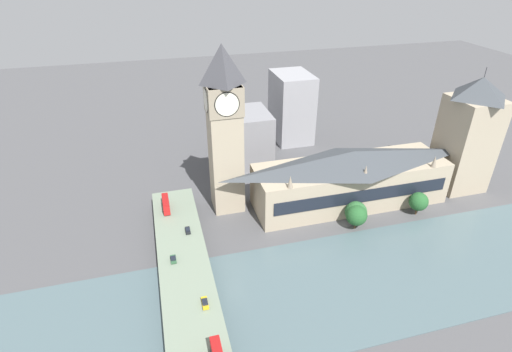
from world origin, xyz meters
TOP-DOWN VIEW (x-y plane):
  - ground_plane at (0.00, 0.00)m, footprint 600.00×600.00m
  - river_water at (-30.17, 0.00)m, footprint 48.34×360.00m
  - parliament_hall at (14.69, -8.00)m, footprint 23.84×82.17m
  - clock_tower at (25.25, 43.30)m, footprint 13.65×13.65m
  - victoria_tower at (14.75, -62.90)m, footprint 19.63×19.63m
  - road_bridge at (-30.17, 65.92)m, footprint 128.69×16.82m
  - double_decker_bus_rear at (20.73, 69.15)m, footprint 10.30×2.55m
  - car_northbound_lead at (-32.32, 61.89)m, footprint 4.71×1.81m
  - car_northbound_mid at (-10.68, 69.17)m, footprint 3.98×1.89m
  - car_southbound_lead at (3.75, 62.63)m, footprint 4.11×1.77m
  - city_block_west at (85.36, -6.31)m, footprint 27.15×19.55m
  - city_block_center at (59.63, 25.84)m, footprint 25.85×21.09m
  - tree_embankment_near at (-3.58, -2.14)m, footprint 8.34×8.34m
  - tree_embankment_mid at (-1.37, -3.04)m, footprint 8.76×8.76m
  - tree_embankment_far at (-1.54, -31.36)m, footprint 7.75×7.75m

SIDE VIEW (x-z plane):
  - ground_plane at x=0.00m, z-range 0.00..0.00m
  - river_water at x=-30.17m, z-range 0.00..0.30m
  - road_bridge at x=-30.17m, z-range 1.80..7.72m
  - tree_embankment_mid at x=-1.37m, z-range 0.86..11.37m
  - tree_embankment_near at x=-3.58m, z-range 1.06..11.54m
  - tree_embankment_far at x=-1.54m, z-range 1.22..11.45m
  - car_northbound_mid at x=-10.68m, z-range 5.91..7.28m
  - car_southbound_lead at x=3.75m, z-range 5.92..7.36m
  - car_northbound_lead at x=-32.32m, z-range 5.91..7.41m
  - double_decker_bus_rear at x=20.73m, z-range 6.16..10.84m
  - parliament_hall at x=14.69m, z-range -0.08..24.49m
  - city_block_center at x=59.63m, z-range 0.00..28.49m
  - city_block_west at x=85.36m, z-range 0.00..37.95m
  - victoria_tower at x=14.75m, z-range -2.00..53.24m
  - clock_tower at x=25.25m, z-range 2.69..70.90m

